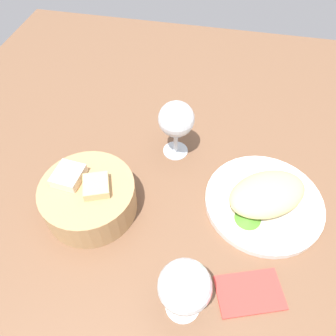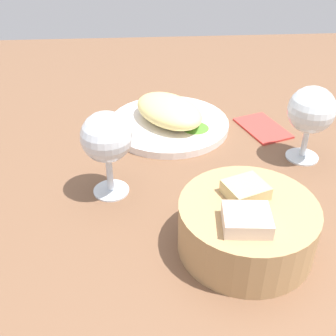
{
  "view_description": "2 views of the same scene",
  "coord_description": "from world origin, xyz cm",
  "px_view_note": "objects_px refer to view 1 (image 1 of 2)",
  "views": [
    {
      "loc": [
        -0.9,
        36.65,
        55.66
      ],
      "look_at": [
        7.74,
        -4.73,
        3.12
      ],
      "focal_mm": 34.79,
      "sensor_mm": 36.0,
      "label": 1
    },
    {
      "loc": [
        61.78,
        -7.13,
        41.15
      ],
      "look_at": [
        7.37,
        -3.44,
        3.88
      ],
      "focal_mm": 45.88,
      "sensor_mm": 36.0,
      "label": 2
    }
  ],
  "objects_px": {
    "wine_glass_near": "(176,121)",
    "folded_napkin": "(250,292)",
    "wine_glass_far": "(187,288)",
    "plate": "(264,202)",
    "bread_basket": "(89,197)"
  },
  "relations": [
    {
      "from": "wine_glass_near",
      "to": "folded_napkin",
      "type": "xyz_separation_m",
      "value": [
        -0.18,
        0.29,
        -0.09
      ]
    },
    {
      "from": "plate",
      "to": "wine_glass_near",
      "type": "height_order",
      "value": "wine_glass_near"
    },
    {
      "from": "wine_glass_far",
      "to": "plate",
      "type": "bearing_deg",
      "value": -118.05
    },
    {
      "from": "plate",
      "to": "bread_basket",
      "type": "relative_size",
      "value": 1.31
    },
    {
      "from": "wine_glass_near",
      "to": "bread_basket",
      "type": "bearing_deg",
      "value": 53.45
    },
    {
      "from": "plate",
      "to": "bread_basket",
      "type": "height_order",
      "value": "bread_basket"
    },
    {
      "from": "plate",
      "to": "folded_napkin",
      "type": "bearing_deg",
      "value": 84.45
    },
    {
      "from": "wine_glass_near",
      "to": "folded_napkin",
      "type": "height_order",
      "value": "wine_glass_near"
    },
    {
      "from": "bread_basket",
      "to": "folded_napkin",
      "type": "xyz_separation_m",
      "value": [
        -0.32,
        0.11,
        -0.03
      ]
    },
    {
      "from": "wine_glass_near",
      "to": "wine_glass_far",
      "type": "height_order",
      "value": "wine_glass_near"
    },
    {
      "from": "wine_glass_far",
      "to": "folded_napkin",
      "type": "relative_size",
      "value": 1.21
    },
    {
      "from": "plate",
      "to": "folded_napkin",
      "type": "height_order",
      "value": "plate"
    },
    {
      "from": "plate",
      "to": "folded_napkin",
      "type": "distance_m",
      "value": 0.18
    },
    {
      "from": "plate",
      "to": "wine_glass_near",
      "type": "relative_size",
      "value": 1.71
    },
    {
      "from": "plate",
      "to": "bread_basket",
      "type": "xyz_separation_m",
      "value": [
        0.33,
        0.08,
        0.03
      ]
    }
  ]
}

